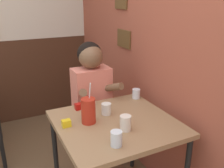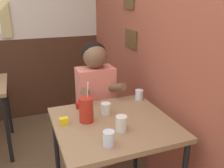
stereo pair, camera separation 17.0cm
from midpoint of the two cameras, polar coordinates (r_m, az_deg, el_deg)
name	(u,v)px [view 2 (the right image)]	position (r m, az deg, el deg)	size (l,w,h in m)	color
brick_wall_right	(132,25)	(2.59, 6.63, 13.19)	(0.08, 4.24, 2.70)	#9E4C38
back_wall	(3,19)	(3.45, -22.36, 13.55)	(5.38, 0.09, 2.70)	beige
main_table	(114,131)	(1.87, 3.02, -10.76)	(0.84, 0.81, 0.77)	#93704C
person_seated	(96,103)	(2.37, -1.64, -4.29)	(0.42, 0.41, 1.25)	#EA7F6B
cocktail_pitcher	(86,110)	(1.79, -3.19, -5.94)	(0.10, 0.10, 0.30)	#B22819
glass_near_pitcher	(139,95)	(2.21, 8.43, -2.45)	(0.07, 0.07, 0.09)	silver
glass_center	(106,109)	(1.92, 1.11, -5.69)	(0.07, 0.07, 0.09)	silver
glass_far_side	(121,123)	(1.70, 5.06, -9.04)	(0.08, 0.08, 0.10)	silver
glass_by_brick	(109,139)	(1.54, 2.50, -12.44)	(0.07, 0.07, 0.10)	silver
condiment_ketchup	(80,105)	(2.03, -5.01, -4.89)	(0.06, 0.04, 0.05)	#B7140F
condiment_mustard	(64,121)	(1.79, -8.24, -8.46)	(0.06, 0.04, 0.05)	yellow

